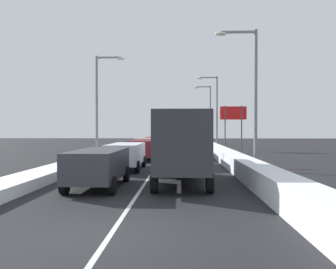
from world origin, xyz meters
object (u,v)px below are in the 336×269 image
Objects in this scene: box_truck_right_lane_nearest at (182,144)px; suv_white_center_lane_second at (126,154)px; suv_red_center_lane_fifth at (155,142)px; roadside_sign_right at (233,118)px; suv_maroon_center_lane_third at (143,148)px; suv_tan_center_lane_fourth at (146,145)px; suv_gray_right_lane_third at (183,147)px; suv_charcoal_center_lane_nearest at (99,165)px; street_lamp_right_mid at (214,107)px; street_lamp_right_far at (208,111)px; traffic_light_gantry at (186,119)px; suv_black_right_lane_fifth at (183,142)px; street_lamp_left_mid at (100,98)px; suv_green_right_lane_fourth at (181,144)px; suv_silver_right_lane_second at (182,152)px; street_lamp_right_near at (250,87)px.

box_truck_right_lane_nearest is 6.48m from suv_white_center_lane_second.
box_truck_right_lane_nearest is at bearing -82.53° from suv_red_center_lane_fifth.
suv_maroon_center_lane_third is at bearing -126.83° from roadside_sign_right.
box_truck_right_lane_nearest is 1.47× the size of suv_white_center_lane_second.
box_truck_right_lane_nearest reaches higher than suv_tan_center_lane_fourth.
suv_charcoal_center_lane_nearest is (-3.83, -15.22, 0.00)m from suv_gray_right_lane_third.
roadside_sign_right is (6.20, 11.00, 3.00)m from suv_gray_right_lane_third.
street_lamp_right_far is (0.10, 10.57, 0.09)m from street_lamp_right_mid.
suv_maroon_center_lane_third is 33.27m from traffic_light_gantry.
suv_tan_center_lane_fourth is at bearing -113.19° from suv_black_right_lane_fifth.
suv_charcoal_center_lane_nearest is 1.00× the size of suv_white_center_lane_second.
street_lamp_left_mid reaches higher than suv_tan_center_lane_fourth.
street_lamp_left_mid is (-7.44, -13.69, 4.40)m from suv_black_right_lane_fifth.
suv_white_center_lane_second and suv_red_center_lane_fifth have the same top height.
box_truck_right_lane_nearest is 25.20m from suv_red_center_lane_fifth.
suv_charcoal_center_lane_nearest is 0.89× the size of roadside_sign_right.
box_truck_right_lane_nearest is at bearing -96.56° from street_lamp_right_far.
suv_green_right_lane_fourth is at bearing 69.66° from suv_maroon_center_lane_third.
suv_maroon_center_lane_third is at bearing -22.18° from street_lamp_left_mid.
suv_tan_center_lane_fourth is (-3.84, -8.97, 0.00)m from suv_black_right_lane_fifth.
street_lamp_right_mid reaches higher than suv_silver_right_lane_second.
street_lamp_right_near is at bearing 50.99° from box_truck_right_lane_nearest.
suv_white_center_lane_second and suv_maroon_center_lane_third have the same top height.
suv_silver_right_lane_second is at bearing 67.17° from suv_charcoal_center_lane_nearest.
suv_white_center_lane_second is at bearing 123.82° from box_truck_right_lane_nearest.
street_lamp_left_mid is at bearing 140.32° from suv_silver_right_lane_second.
suv_green_right_lane_fourth is at bearing -146.83° from roadside_sign_right.
roadside_sign_right is (9.62, 12.85, 3.00)m from suv_maroon_center_lane_third.
street_lamp_right_far reaches higher than street_lamp_right_mid.
box_truck_right_lane_nearest is 45.07m from traffic_light_gantry.
box_truck_right_lane_nearest is at bearing -104.20° from roadside_sign_right.
traffic_light_gantry is 18.82m from street_lamp_right_mid.
suv_black_right_lane_fifth is 22.92m from street_lamp_right_near.
street_lamp_right_near is at bearing -95.81° from roadside_sign_right.
traffic_light_gantry is 8.71m from street_lamp_right_far.
suv_silver_right_lane_second is 9.67m from suv_charcoal_center_lane_nearest.
suv_gray_right_lane_third is 9.42m from suv_white_center_lane_second.
suv_silver_right_lane_second is 6.31m from suv_gray_right_lane_third.
suv_silver_right_lane_second is at bearing -98.15° from street_lamp_right_far.
traffic_light_gantry reaches higher than suv_silver_right_lane_second.
street_lamp_right_near is at bearing -74.08° from suv_green_right_lane_fourth.
roadside_sign_right reaches higher than suv_tan_center_lane_fourth.
suv_charcoal_center_lane_nearest is 26.19m from suv_red_center_lane_fifth.
street_lamp_right_near reaches higher than suv_white_center_lane_second.
street_lamp_right_far reaches higher than box_truck_right_lane_nearest.
street_lamp_right_far is at bearing 63.61° from street_lamp_left_mid.
street_lamp_left_mid is at bearing -178.31° from suv_gray_right_lane_third.
roadside_sign_right is (6.27, 17.32, 3.00)m from suv_silver_right_lane_second.
suv_green_right_lane_fourth is 17.43m from street_lamp_right_far.
roadside_sign_right is (2.06, -12.06, -1.57)m from street_lamp_right_far.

